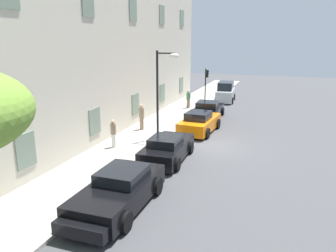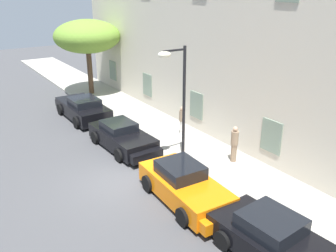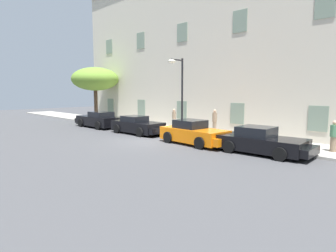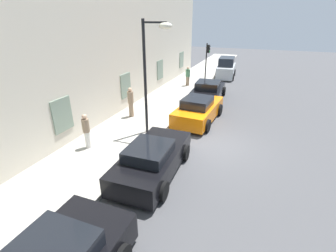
{
  "view_description": "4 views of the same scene",
  "coord_description": "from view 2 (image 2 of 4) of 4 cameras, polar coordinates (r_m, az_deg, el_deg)",
  "views": [
    {
      "loc": [
        -18.67,
        -4.09,
        6.23
      ],
      "look_at": [
        0.08,
        2.69,
        0.94
      ],
      "focal_mm": 35.77,
      "sensor_mm": 36.0,
      "label": 1
    },
    {
      "loc": [
        12.23,
        -5.84,
        7.82
      ],
      "look_at": [
        -1.22,
        3.19,
        1.46
      ],
      "focal_mm": 37.9,
      "sensor_mm": 36.0,
      "label": 2
    },
    {
      "loc": [
        13.74,
        -11.82,
        3.21
      ],
      "look_at": [
        0.74,
        1.05,
        0.96
      ],
      "focal_mm": 30.5,
      "sensor_mm": 36.0,
      "label": 3
    },
    {
      "loc": [
        -10.29,
        -1.93,
        5.56
      ],
      "look_at": [
        -0.63,
        1.93,
        0.9
      ],
      "focal_mm": 26.16,
      "sensor_mm": 36.0,
      "label": 4
    }
  ],
  "objects": [
    {
      "name": "ground_plane",
      "position": [
        15.64,
        -7.31,
        -8.75
      ],
      "size": [
        80.0,
        80.0,
        0.0
      ],
      "primitive_type": "plane",
      "color": "#444447"
    },
    {
      "name": "sidewalk",
      "position": [
        17.7,
        5.35,
        -4.63
      ],
      "size": [
        60.0,
        3.6,
        0.14
      ],
      "primitive_type": "cube",
      "color": "#A8A399",
      "rests_on": "ground"
    },
    {
      "name": "building_facade",
      "position": [
        18.75,
        16.17,
        18.08
      ],
      "size": [
        33.83,
        4.9,
        13.93
      ],
      "color": "beige",
      "rests_on": "ground"
    },
    {
      "name": "sportscar_red_lead",
      "position": [
        23.3,
        -13.68,
        2.84
      ],
      "size": [
        5.1,
        2.25,
        1.41
      ],
      "color": "black",
      "rests_on": "ground"
    },
    {
      "name": "sportscar_yellow_flank",
      "position": [
        18.35,
        -7.14,
        -1.94
      ],
      "size": [
        4.71,
        2.17,
        1.33
      ],
      "color": "black",
      "rests_on": "ground"
    },
    {
      "name": "sportscar_white_middle",
      "position": [
        13.84,
        3.03,
        -9.87
      ],
      "size": [
        4.72,
        2.25,
        1.45
      ],
      "color": "orange",
      "rests_on": "ground"
    },
    {
      "name": "sportscar_tail_end",
      "position": [
        11.71,
        17.86,
        -17.85
      ],
      "size": [
        4.75,
        2.39,
        1.38
      ],
      "color": "black",
      "rests_on": "ground"
    },
    {
      "name": "tree_near_kerb",
      "position": [
        27.48,
        -12.87,
        13.85
      ],
      "size": [
        4.85,
        4.85,
        5.54
      ],
      "color": "#473323",
      "rests_on": "sidewalk"
    },
    {
      "name": "street_lamp",
      "position": [
        15.6,
        1.33,
        6.75
      ],
      "size": [
        0.44,
        1.42,
        5.35
      ],
      "color": "black",
      "rests_on": "sidewalk"
    },
    {
      "name": "pedestrian_strolling",
      "position": [
        16.77,
        10.62,
        -2.8
      ],
      "size": [
        0.35,
        0.35,
        1.75
      ],
      "color": "#8C7259",
      "rests_on": "sidewalk"
    },
    {
      "name": "pedestrian_bystander",
      "position": [
        19.6,
        2.25,
        0.98
      ],
      "size": [
        0.42,
        0.42,
        1.61
      ],
      "color": "silver",
      "rests_on": "sidewalk"
    }
  ]
}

